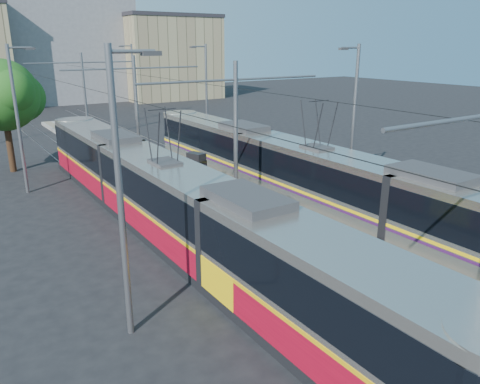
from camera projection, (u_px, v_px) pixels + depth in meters
ground at (363, 290)px, 15.89m from camera, size 160.00×160.00×0.00m
platform at (158, 174)px, 29.39m from camera, size 4.00×50.00×0.30m
tactile_strip_left at (136, 175)px, 28.58m from camera, size 0.70×50.00×0.01m
tactile_strip_right at (179, 169)px, 30.10m from camera, size 0.70×50.00×0.01m
rails at (159, 176)px, 29.43m from camera, size 8.71×70.00×0.03m
track_arrow at (354, 380)px, 11.62m from camera, size 1.20×5.00×0.01m
tram_left at (167, 200)px, 19.72m from camera, size 2.43×30.12×5.50m
tram_right at (315, 178)px, 22.43m from camera, size 2.43×30.87×5.50m
catenary at (175, 110)px, 25.80m from camera, size 9.20×70.00×7.00m
street_lamps at (131, 103)px, 31.36m from camera, size 15.18×38.22×8.00m
shelter at (197, 172)px, 25.04m from camera, size 0.86×1.12×2.18m
tree at (7, 96)px, 29.53m from camera, size 4.93×4.56×7.16m
building_centre at (61, 41)px, 67.48m from camera, size 18.36×14.28×16.84m
building_right at (168, 57)px, 70.73m from camera, size 14.28×10.20×12.19m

